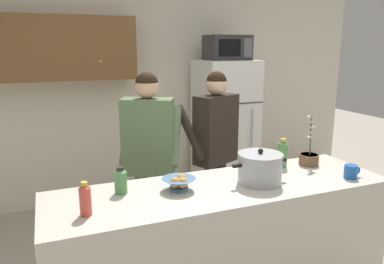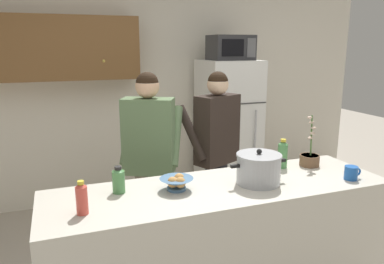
{
  "view_description": "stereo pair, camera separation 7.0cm",
  "coord_description": "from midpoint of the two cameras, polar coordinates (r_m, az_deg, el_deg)",
  "views": [
    {
      "loc": [
        -1.05,
        -2.07,
        1.83
      ],
      "look_at": [
        0.0,
        0.55,
        1.17
      ],
      "focal_mm": 34.7,
      "sensor_mm": 36.0,
      "label": 1
    },
    {
      "loc": [
        -0.98,
        -2.1,
        1.83
      ],
      "look_at": [
        0.0,
        0.55,
        1.17
      ],
      "focal_mm": 34.7,
      "sensor_mm": 36.0,
      "label": 2
    }
  ],
  "objects": [
    {
      "name": "back_wall_unit",
      "position": [
        4.43,
        -10.38,
        7.42
      ],
      "size": [
        6.0,
        0.48,
        2.6
      ],
      "color": "silver",
      "rests_on": "ground"
    },
    {
      "name": "kitchen_island",
      "position": [
        2.69,
        5.05,
        -17.46
      ],
      "size": [
        2.31,
        0.68,
        0.92
      ],
      "primitive_type": "cube",
      "color": "beige",
      "rests_on": "ground"
    },
    {
      "name": "coffee_mug",
      "position": [
        2.83,
        23.96,
        -5.76
      ],
      "size": [
        0.13,
        0.09,
        0.1
      ],
      "color": "#1E59B2",
      "rests_on": "kitchen_island"
    },
    {
      "name": "bread_bowl",
      "position": [
        2.4,
        -1.52,
        -7.79
      ],
      "size": [
        0.22,
        0.22,
        0.1
      ],
      "color": "#4C7299",
      "rests_on": "kitchen_island"
    },
    {
      "name": "bottle_near_edge",
      "position": [
        2.14,
        -15.68,
        -9.73
      ],
      "size": [
        0.07,
        0.07,
        0.19
      ],
      "color": "#D84C3F",
      "rests_on": "kitchen_island"
    },
    {
      "name": "person_by_sink",
      "position": [
        3.37,
        4.34,
        -1.12
      ],
      "size": [
        0.6,
        0.55,
        1.61
      ],
      "color": "black",
      "rests_on": "ground"
    },
    {
      "name": "microwave",
      "position": [
        4.38,
        6.43,
        12.76
      ],
      "size": [
        0.48,
        0.37,
        0.28
      ],
      "color": "#2D2D30",
      "rests_on": "refrigerator"
    },
    {
      "name": "cooking_pot",
      "position": [
        2.55,
        10.97,
        -5.55
      ],
      "size": [
        0.41,
        0.3,
        0.24
      ],
      "color": "#ADAFB5",
      "rests_on": "kitchen_island"
    },
    {
      "name": "refrigerator",
      "position": [
        4.51,
        5.99,
        0.3
      ],
      "size": [
        0.64,
        0.68,
        1.67
      ],
      "color": "white",
      "rests_on": "ground"
    },
    {
      "name": "person_near_pot",
      "position": [
        3.08,
        -5.95,
        -2.27
      ],
      "size": [
        0.61,
        0.57,
        1.63
      ],
      "color": "#726656",
      "rests_on": "ground"
    },
    {
      "name": "bottle_far_corner",
      "position": [
        2.91,
        14.43,
        -3.27
      ],
      "size": [
        0.07,
        0.07,
        0.22
      ],
      "color": "#4C8C4C",
      "rests_on": "kitchen_island"
    },
    {
      "name": "potted_orchid",
      "position": [
        3.02,
        18.27,
        -3.77
      ],
      "size": [
        0.15,
        0.15,
        0.4
      ],
      "color": "brown",
      "rests_on": "kitchen_island"
    },
    {
      "name": "bottle_mid_counter",
      "position": [
        2.39,
        -10.4,
        -7.25
      ],
      "size": [
        0.08,
        0.08,
        0.17
      ],
      "color": "#4C8C4C",
      "rests_on": "kitchen_island"
    }
  ]
}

